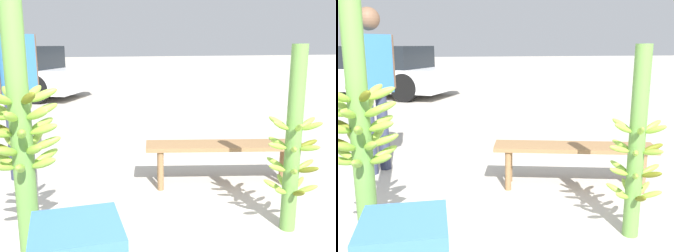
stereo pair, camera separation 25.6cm
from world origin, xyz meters
TOP-DOWN VIEW (x-y plane):
  - banana_stalk_left at (-0.86, 0.35)m, footprint 0.47×0.48m
  - banana_stalk_center at (0.98, 0.25)m, footprint 0.41×0.40m
  - vendor_person at (-1.03, 2.07)m, footprint 0.47×0.55m
  - market_bench at (0.91, 1.23)m, footprint 1.57×0.70m
  - parked_car at (-1.81, 8.47)m, footprint 4.30×3.34m

SIDE VIEW (x-z plane):
  - market_bench at x=0.91m, z-range 0.15..0.57m
  - parked_car at x=-1.81m, z-range -0.02..1.31m
  - banana_stalk_center at x=0.98m, z-range -0.03..1.35m
  - banana_stalk_left at x=-0.86m, z-range 0.00..1.73m
  - vendor_person at x=-1.03m, z-range 0.18..1.92m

